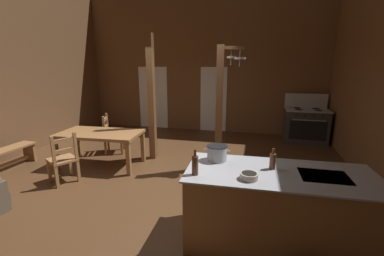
{
  "coord_description": "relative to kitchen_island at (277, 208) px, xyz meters",
  "views": [
    {
      "loc": [
        1.67,
        -4.0,
        2.14
      ],
      "look_at": [
        0.56,
        0.55,
        0.98
      ],
      "focal_mm": 24.18,
      "sensor_mm": 36.0,
      "label": 1
    }
  ],
  "objects": [
    {
      "name": "bottle_short_on_counter",
      "position": [
        -0.94,
        -0.29,
        0.58
      ],
      "size": [
        0.07,
        0.07,
        0.3
      ],
      "color": "#56331E",
      "rests_on": "kitchen_island"
    },
    {
      "name": "mixing_bowl_on_counter",
      "position": [
        -0.35,
        -0.27,
        0.5
      ],
      "size": [
        0.2,
        0.2,
        0.07
      ],
      "color": "#B2A893",
      "rests_on": "kitchen_island"
    },
    {
      "name": "support_post_with_pot_rack",
      "position": [
        -0.99,
        2.19,
        1.02
      ],
      "size": [
        0.57,
        0.26,
        2.78
      ],
      "color": "brown",
      "rests_on": "ground_plane"
    },
    {
      "name": "kitchen_island",
      "position": [
        0.0,
        0.0,
        0.0
      ],
      "size": [
        2.19,
        1.02,
        0.93
      ],
      "color": "olive",
      "rests_on": "ground_plane"
    },
    {
      "name": "ladderback_chair_near_window",
      "position": [
        -3.7,
        2.56,
        -0.01
      ],
      "size": [
        0.57,
        0.57,
        0.95
      ],
      "color": "#9E7044",
      "rests_on": "ground_plane"
    },
    {
      "name": "stockpot_on_counter",
      "position": [
        -0.77,
        0.21,
        0.56
      ],
      "size": [
        0.33,
        0.27,
        0.2
      ],
      "color": "#A8AAB2",
      "rests_on": "kitchen_island"
    },
    {
      "name": "dining_table",
      "position": [
        -3.47,
        1.73,
        0.19
      ],
      "size": [
        1.75,
        1.0,
        0.74
      ],
      "color": "olive",
      "rests_on": "ground_plane"
    },
    {
      "name": "glazed_door_back_left",
      "position": [
        -3.69,
        5.27,
        0.56
      ],
      "size": [
        1.0,
        0.01,
        2.05
      ],
      "primitive_type": "cube",
      "color": "white",
      "rests_on": "ground_plane"
    },
    {
      "name": "ground_plane",
      "position": [
        -2.0,
        1.07,
        -0.51
      ],
      "size": [
        8.3,
        9.21,
        0.1
      ],
      "primitive_type": "cube",
      "color": "#4C301C"
    },
    {
      "name": "glazed_panel_back_right",
      "position": [
        -1.63,
        5.27,
        0.56
      ],
      "size": [
        0.84,
        0.01,
        2.05
      ],
      "primitive_type": "cube",
      "color": "white",
      "rests_on": "ground_plane"
    },
    {
      "name": "stove_range",
      "position": [
        1.1,
        4.66,
        0.02
      ],
      "size": [
        1.15,
        0.83,
        1.32
      ],
      "color": "#2F2F2F",
      "rests_on": "ground_plane"
    },
    {
      "name": "bench_along_left_wall",
      "position": [
        -5.26,
        1.02,
        -0.16
      ],
      "size": [
        0.42,
        1.28,
        0.44
      ],
      "color": "olive",
      "rests_on": "ground_plane"
    },
    {
      "name": "support_post_center",
      "position": [
        -2.57,
        2.43,
        0.93
      ],
      "size": [
        0.14,
        0.14,
        2.78
      ],
      "color": "brown",
      "rests_on": "ground_plane"
    },
    {
      "name": "wall_back",
      "position": [
        -2.0,
        5.35,
        1.75
      ],
      "size": [
        8.3,
        0.14,
        4.43
      ],
      "primitive_type": "cube",
      "color": "brown",
      "rests_on": "ground_plane"
    },
    {
      "name": "bottle_tall_on_counter",
      "position": [
        -0.09,
        0.08,
        0.57
      ],
      "size": [
        0.07,
        0.07,
        0.26
      ],
      "color": "#56331E",
      "rests_on": "kitchen_island"
    },
    {
      "name": "ladderback_chair_by_post",
      "position": [
        -3.67,
        0.83,
        -0.01
      ],
      "size": [
        0.6,
        0.6,
        0.95
      ],
      "color": "#9E7044",
      "rests_on": "ground_plane"
    }
  ]
}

